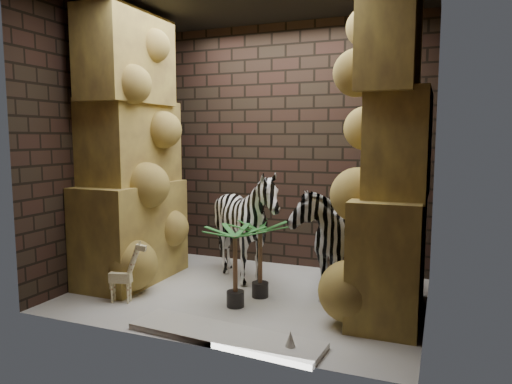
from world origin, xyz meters
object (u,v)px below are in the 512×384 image
at_px(zebra_right, 322,228).
at_px(surfboard, 224,335).
at_px(zebra_left, 246,232).
at_px(giraffe_toy, 120,271).
at_px(palm_front, 260,259).
at_px(palm_back, 235,267).

distance_m(zebra_right, surfboard, 1.62).
relative_size(zebra_left, giraffe_toy, 2.01).
distance_m(zebra_right, zebra_left, 0.86).
bearing_deg(zebra_right, palm_front, -158.07).
relative_size(zebra_right, palm_front, 1.74).
relative_size(zebra_right, giraffe_toy, 2.15).
relative_size(zebra_right, surfboard, 0.83).
height_order(zebra_right, zebra_left, zebra_right).
height_order(palm_front, palm_back, palm_back).
xyz_separation_m(zebra_right, palm_front, (-0.53, -0.38, -0.29)).
bearing_deg(palm_back, surfboard, -72.68).
distance_m(zebra_right, palm_back, 1.02).
distance_m(zebra_right, giraffe_toy, 2.06).
relative_size(palm_back, surfboard, 0.48).
bearing_deg(zebra_right, zebra_left, 166.65).
bearing_deg(zebra_left, palm_back, -80.50).
bearing_deg(surfboard, zebra_right, 77.15).
xyz_separation_m(palm_front, surfboard, (0.09, -1.03, -0.36)).
xyz_separation_m(giraffe_toy, surfboard, (1.31, -0.38, -0.29)).
xyz_separation_m(palm_back, surfboard, (0.21, -0.69, -0.37)).
relative_size(palm_front, palm_back, 0.99).
xyz_separation_m(zebra_right, giraffe_toy, (-1.75, -1.03, -0.36)).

